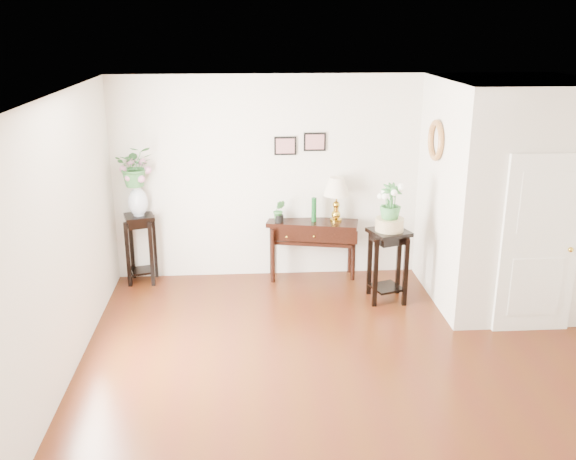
{
  "coord_description": "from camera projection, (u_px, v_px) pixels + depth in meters",
  "views": [
    {
      "loc": [
        -1.2,
        -5.82,
        3.45
      ],
      "look_at": [
        -0.71,
        1.3,
        1.12
      ],
      "focal_mm": 40.0,
      "sensor_mm": 36.0,
      "label": 1
    }
  ],
  "objects": [
    {
      "name": "plant_stand_b",
      "position": [
        387.0,
        265.0,
        8.21
      ],
      "size": [
        0.57,
        0.57,
        0.94
      ],
      "primitive_type": "cube",
      "rotation": [
        0.0,
        0.0,
        0.34
      ],
      "color": "black",
      "rests_on": "floor"
    },
    {
      "name": "table_lamp",
      "position": [
        336.0,
        196.0,
        8.75
      ],
      "size": [
        0.46,
        0.46,
        0.62
      ],
      "primitive_type": "cube",
      "rotation": [
        0.0,
        0.0,
        0.36
      ],
      "color": "#BA9225",
      "rests_on": "console_table"
    },
    {
      "name": "wall_back",
      "position": [
        332.0,
        177.0,
        8.84
      ],
      "size": [
        6.0,
        0.02,
        2.8
      ],
      "primitive_type": "cube",
      "color": "beige",
      "rests_on": "ground"
    },
    {
      "name": "console_table",
      "position": [
        312.0,
        249.0,
        8.96
      ],
      "size": [
        1.3,
        0.67,
        0.83
      ],
      "primitive_type": "cube",
      "rotation": [
        0.0,
        0.0,
        -0.22
      ],
      "color": "black",
      "rests_on": "floor"
    },
    {
      "name": "green_vase",
      "position": [
        314.0,
        209.0,
        8.78
      ],
      "size": [
        0.07,
        0.07,
        0.34
      ],
      "primitive_type": "cylinder",
      "rotation": [
        0.0,
        0.0,
        -0.0
      ],
      "color": "#10441C",
      "rests_on": "console_table"
    },
    {
      "name": "floor",
      "position": [
        364.0,
        369.0,
        6.67
      ],
      "size": [
        6.0,
        5.5,
        0.02
      ],
      "primitive_type": "cube",
      "color": "#471C0D",
      "rests_on": "ground"
    },
    {
      "name": "narcissus",
      "position": [
        391.0,
        203.0,
        7.96
      ],
      "size": [
        0.29,
        0.29,
        0.48
      ],
      "primitive_type": "imported",
      "rotation": [
        0.0,
        0.0,
        0.08
      ],
      "color": "#36783A",
      "rests_on": "ceramic_bowl"
    },
    {
      "name": "door",
      "position": [
        540.0,
        245.0,
        7.22
      ],
      "size": [
        0.9,
        0.05,
        2.1
      ],
      "primitive_type": "cube",
      "color": "white",
      "rests_on": "floor"
    },
    {
      "name": "wall_ornament",
      "position": [
        436.0,
        140.0,
        7.91
      ],
      "size": [
        0.07,
        0.51,
        0.51
      ],
      "primitive_type": "torus",
      "rotation": [
        0.0,
        1.57,
        0.0
      ],
      "color": "tan",
      "rests_on": "partition"
    },
    {
      "name": "partition",
      "position": [
        508.0,
        193.0,
        8.06
      ],
      "size": [
        1.8,
        1.95,
        2.8
      ],
      "primitive_type": "cube",
      "color": "beige",
      "rests_on": "floor"
    },
    {
      "name": "wall_left",
      "position": [
        55.0,
        250.0,
        6.04
      ],
      "size": [
        0.02,
        5.5,
        2.8
      ],
      "primitive_type": "cube",
      "color": "beige",
      "rests_on": "ground"
    },
    {
      "name": "art_print_left",
      "position": [
        285.0,
        146.0,
        8.64
      ],
      "size": [
        0.3,
        0.02,
        0.25
      ],
      "primitive_type": "cube",
      "color": "black",
      "rests_on": "wall_back"
    },
    {
      "name": "porcelain_vase",
      "position": [
        138.0,
        199.0,
        8.57
      ],
      "size": [
        0.33,
        0.33,
        0.45
      ],
      "primitive_type": null,
      "rotation": [
        0.0,
        0.0,
        -0.33
      ],
      "color": "silver",
      "rests_on": "plant_stand_a"
    },
    {
      "name": "art_print_right",
      "position": [
        315.0,
        142.0,
        8.65
      ],
      "size": [
        0.3,
        0.02,
        0.25
      ],
      "primitive_type": "cube",
      "color": "black",
      "rests_on": "wall_back"
    },
    {
      "name": "potted_plant",
      "position": [
        279.0,
        212.0,
        8.76
      ],
      "size": [
        0.18,
        0.15,
        0.3
      ],
      "primitive_type": "imported",
      "rotation": [
        0.0,
        0.0,
        -0.14
      ],
      "color": "#36783A",
      "rests_on": "console_table"
    },
    {
      "name": "ceiling",
      "position": [
        376.0,
        97.0,
        5.8
      ],
      "size": [
        6.0,
        5.5,
        0.02
      ],
      "primitive_type": "cube",
      "color": "white",
      "rests_on": "ground"
    },
    {
      "name": "lily_arrangement",
      "position": [
        135.0,
        166.0,
        8.43
      ],
      "size": [
        0.56,
        0.5,
        0.55
      ],
      "primitive_type": "imported",
      "rotation": [
        0.0,
        0.0,
        0.16
      ],
      "color": "#36783A",
      "rests_on": "porcelain_vase"
    },
    {
      "name": "ceramic_bowl",
      "position": [
        390.0,
        224.0,
        8.04
      ],
      "size": [
        0.46,
        0.46,
        0.16
      ],
      "primitive_type": "cylinder",
      "rotation": [
        0.0,
        0.0,
        -0.39
      ],
      "color": "#C2B390",
      "rests_on": "plant_stand_b"
    },
    {
      "name": "plant_stand_a",
      "position": [
        141.0,
        249.0,
        8.79
      ],
      "size": [
        0.46,
        0.46,
        0.96
      ],
      "primitive_type": "cube",
      "rotation": [
        0.0,
        0.0,
        0.27
      ],
      "color": "black",
      "rests_on": "floor"
    },
    {
      "name": "wall_front",
      "position": [
        462.0,
        402.0,
        3.63
      ],
      "size": [
        6.0,
        0.02,
        2.8
      ],
      "primitive_type": "cube",
      "color": "beige",
      "rests_on": "ground"
    }
  ]
}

